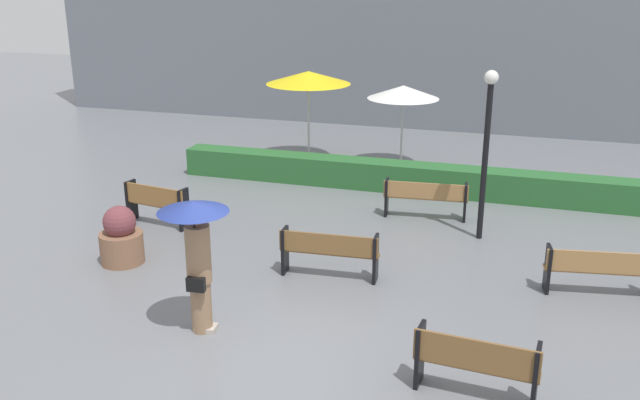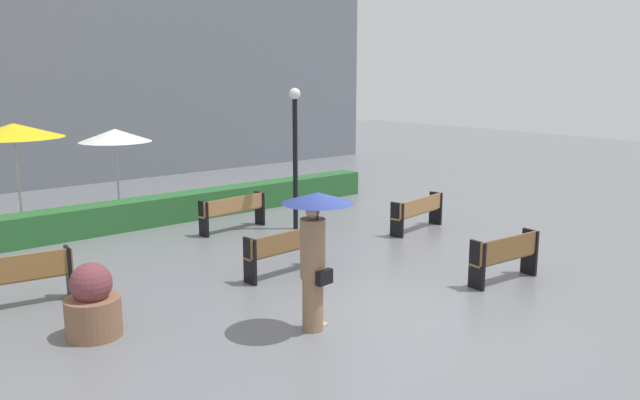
% 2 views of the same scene
% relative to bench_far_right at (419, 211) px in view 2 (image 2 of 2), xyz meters
% --- Properties ---
extents(ground_plane, '(60.00, 60.00, 0.00)m').
position_rel_bench_far_right_xyz_m(ground_plane, '(-4.98, -3.59, -0.50)').
color(ground_plane, slate).
extents(bench_far_right, '(1.91, 0.63, 0.83)m').
position_rel_bench_far_right_xyz_m(bench_far_right, '(0.00, 0.00, 0.00)').
color(bench_far_right, '#9E7242').
rests_on(bench_far_right, ground).
extents(bench_back_row, '(1.88, 0.50, 0.85)m').
position_rel_bench_far_right_xyz_m(bench_back_row, '(-3.48, 2.94, 0.02)').
color(bench_back_row, '#9E7242').
rests_on(bench_back_row, ground).
extents(bench_mid_center, '(1.81, 0.45, 0.87)m').
position_rel_bench_far_right_xyz_m(bench_mid_center, '(-4.64, -0.70, 0.03)').
color(bench_mid_center, brown).
rests_on(bench_mid_center, ground).
extents(bench_near_right, '(1.64, 0.47, 0.89)m').
position_rel_bench_far_right_xyz_m(bench_near_right, '(-1.77, -3.69, 0.03)').
color(bench_near_right, brown).
rests_on(bench_near_right, ground).
extents(bench_far_left, '(1.56, 0.55, 0.91)m').
position_rel_bench_far_right_xyz_m(bench_far_left, '(-8.99, 0.78, 0.04)').
color(bench_far_left, olive).
rests_on(bench_far_left, ground).
extents(pedestrian_with_umbrella, '(1.06, 1.06, 2.15)m').
position_rel_bench_far_right_xyz_m(pedestrian_with_umbrella, '(-5.96, -3.18, 0.93)').
color(pedestrian_with_umbrella, '#8C6B4C').
rests_on(pedestrian_with_umbrella, ground).
extents(planter_pot, '(0.82, 0.82, 1.13)m').
position_rel_bench_far_right_xyz_m(planter_pot, '(-8.60, -1.20, -0.01)').
color(planter_pot, brown).
rests_on(planter_pot, ground).
extents(lamp_post, '(0.28, 0.28, 3.48)m').
position_rel_bench_far_right_xyz_m(lamp_post, '(-2.20, 2.09, 1.67)').
color(lamp_post, black).
rests_on(lamp_post, ground).
extents(patio_umbrella_yellow, '(2.36, 2.36, 2.63)m').
position_rel_bench_far_right_xyz_m(patio_umbrella_yellow, '(-7.40, 6.57, 1.95)').
color(patio_umbrella_yellow, silver).
rests_on(patio_umbrella_yellow, ground).
extents(patio_umbrella_white, '(1.95, 1.95, 2.32)m').
position_rel_bench_far_right_xyz_m(patio_umbrella_white, '(-4.77, 6.78, 1.64)').
color(patio_umbrella_white, silver).
rests_on(patio_umbrella_white, ground).
extents(hedge_strip, '(12.38, 0.70, 0.71)m').
position_rel_bench_far_right_xyz_m(hedge_strip, '(-3.99, 4.81, -0.15)').
color(hedge_strip, '#28602D').
rests_on(hedge_strip, ground).
extents(building_facade, '(28.00, 1.20, 8.33)m').
position_rel_bench_far_right_xyz_m(building_facade, '(-4.98, 12.41, 3.67)').
color(building_facade, slate).
rests_on(building_facade, ground).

